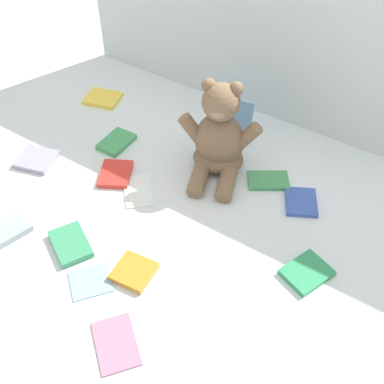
{
  "coord_description": "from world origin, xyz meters",
  "views": [
    {
      "loc": [
        0.45,
        -0.83,
        0.97
      ],
      "look_at": [
        -0.02,
        -0.1,
        0.1
      ],
      "focal_mm": 45.96,
      "sensor_mm": 36.0,
      "label": 1
    }
  ],
  "objects_px": {
    "book_case_1": "(116,343)",
    "book_case_3": "(268,181)",
    "book_case_5": "(116,142)",
    "book_case_7": "(91,281)",
    "teddy_bear": "(219,139)",
    "book_case_2": "(71,244)",
    "book_case_8": "(307,273)",
    "book_case_11": "(5,232)",
    "book_case_6": "(103,98)",
    "book_case_4": "(134,272)",
    "book_case_13": "(138,190)",
    "book_case_10": "(36,159)",
    "book_case_12": "(237,118)",
    "book_case_0": "(301,202)",
    "book_case_9": "(116,174)"
  },
  "relations": [
    {
      "from": "book_case_1",
      "to": "book_case_3",
      "type": "relative_size",
      "value": 1.12
    },
    {
      "from": "book_case_3",
      "to": "book_case_5",
      "type": "relative_size",
      "value": 1.03
    },
    {
      "from": "book_case_5",
      "to": "book_case_7",
      "type": "distance_m",
      "value": 0.51
    },
    {
      "from": "teddy_bear",
      "to": "book_case_2",
      "type": "height_order",
      "value": "teddy_bear"
    },
    {
      "from": "book_case_5",
      "to": "book_case_1",
      "type": "bearing_deg",
      "value": -52.58
    },
    {
      "from": "book_case_5",
      "to": "book_case_8",
      "type": "relative_size",
      "value": 1.02
    },
    {
      "from": "book_case_11",
      "to": "book_case_6",
      "type": "bearing_deg",
      "value": -58.28
    },
    {
      "from": "book_case_1",
      "to": "book_case_6",
      "type": "relative_size",
      "value": 1.13
    },
    {
      "from": "book_case_6",
      "to": "book_case_4",
      "type": "bearing_deg",
      "value": -149.48
    },
    {
      "from": "book_case_13",
      "to": "book_case_4",
      "type": "bearing_deg",
      "value": -97.12
    },
    {
      "from": "book_case_8",
      "to": "book_case_13",
      "type": "bearing_deg",
      "value": 20.59
    },
    {
      "from": "book_case_10",
      "to": "book_case_13",
      "type": "relative_size",
      "value": 0.86
    },
    {
      "from": "book_case_4",
      "to": "book_case_12",
      "type": "height_order",
      "value": "book_case_12"
    },
    {
      "from": "book_case_5",
      "to": "book_case_12",
      "type": "relative_size",
      "value": 0.88
    },
    {
      "from": "book_case_3",
      "to": "book_case_4",
      "type": "distance_m",
      "value": 0.48
    },
    {
      "from": "book_case_0",
      "to": "book_case_5",
      "type": "height_order",
      "value": "book_case_5"
    },
    {
      "from": "book_case_10",
      "to": "book_case_13",
      "type": "bearing_deg",
      "value": 84.56
    },
    {
      "from": "book_case_5",
      "to": "book_case_11",
      "type": "distance_m",
      "value": 0.44
    },
    {
      "from": "book_case_11",
      "to": "book_case_10",
      "type": "bearing_deg",
      "value": -45.62
    },
    {
      "from": "book_case_1",
      "to": "book_case_4",
      "type": "relative_size",
      "value": 1.41
    },
    {
      "from": "book_case_0",
      "to": "book_case_1",
      "type": "distance_m",
      "value": 0.62
    },
    {
      "from": "book_case_8",
      "to": "book_case_12",
      "type": "xyz_separation_m",
      "value": [
        -0.41,
        0.38,
        0.06
      ]
    },
    {
      "from": "book_case_7",
      "to": "book_case_11",
      "type": "relative_size",
      "value": 0.78
    },
    {
      "from": "book_case_4",
      "to": "book_case_9",
      "type": "height_order",
      "value": "book_case_4"
    },
    {
      "from": "book_case_6",
      "to": "book_case_11",
      "type": "bearing_deg",
      "value": -178.73
    },
    {
      "from": "teddy_bear",
      "to": "book_case_3",
      "type": "bearing_deg",
      "value": -11.17
    },
    {
      "from": "book_case_2",
      "to": "book_case_4",
      "type": "relative_size",
      "value": 1.32
    },
    {
      "from": "teddy_bear",
      "to": "book_case_4",
      "type": "distance_m",
      "value": 0.45
    },
    {
      "from": "book_case_4",
      "to": "book_case_12",
      "type": "xyz_separation_m",
      "value": [
        -0.06,
        0.6,
        0.05
      ]
    },
    {
      "from": "book_case_0",
      "to": "book_case_7",
      "type": "xyz_separation_m",
      "value": [
        -0.31,
        -0.51,
        -0.0
      ]
    },
    {
      "from": "book_case_0",
      "to": "book_case_7",
      "type": "bearing_deg",
      "value": -149.31
    },
    {
      "from": "book_case_5",
      "to": "book_case_10",
      "type": "bearing_deg",
      "value": -129.38
    },
    {
      "from": "book_case_2",
      "to": "book_case_11",
      "type": "bearing_deg",
      "value": -41.27
    },
    {
      "from": "book_case_10",
      "to": "book_case_11",
      "type": "bearing_deg",
      "value": 13.28
    },
    {
      "from": "book_case_4",
      "to": "book_case_11",
      "type": "relative_size",
      "value": 0.74
    },
    {
      "from": "teddy_bear",
      "to": "book_case_10",
      "type": "xyz_separation_m",
      "value": [
        -0.46,
        -0.27,
        -0.1
      ]
    },
    {
      "from": "book_case_9",
      "to": "teddy_bear",
      "type": "bearing_deg",
      "value": -168.32
    },
    {
      "from": "book_case_8",
      "to": "book_case_10",
      "type": "relative_size",
      "value": 1.02
    },
    {
      "from": "book_case_10",
      "to": "book_case_0",
      "type": "bearing_deg",
      "value": 93.98
    },
    {
      "from": "book_case_3",
      "to": "book_case_4",
      "type": "height_order",
      "value": "book_case_4"
    },
    {
      "from": "book_case_1",
      "to": "book_case_6",
      "type": "height_order",
      "value": "book_case_6"
    },
    {
      "from": "book_case_0",
      "to": "book_case_10",
      "type": "bearing_deg",
      "value": 172.34
    },
    {
      "from": "book_case_2",
      "to": "book_case_3",
      "type": "relative_size",
      "value": 1.05
    },
    {
      "from": "book_case_3",
      "to": "book_case_13",
      "type": "bearing_deg",
      "value": -83.7
    },
    {
      "from": "book_case_8",
      "to": "book_case_0",
      "type": "bearing_deg",
      "value": -41.67
    },
    {
      "from": "book_case_4",
      "to": "book_case_6",
      "type": "relative_size",
      "value": 0.8
    },
    {
      "from": "teddy_bear",
      "to": "book_case_9",
      "type": "distance_m",
      "value": 0.31
    },
    {
      "from": "book_case_10",
      "to": "book_case_1",
      "type": "bearing_deg",
      "value": 43.98
    },
    {
      "from": "book_case_3",
      "to": "book_case_5",
      "type": "distance_m",
      "value": 0.48
    },
    {
      "from": "book_case_0",
      "to": "book_case_7",
      "type": "distance_m",
      "value": 0.59
    }
  ]
}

